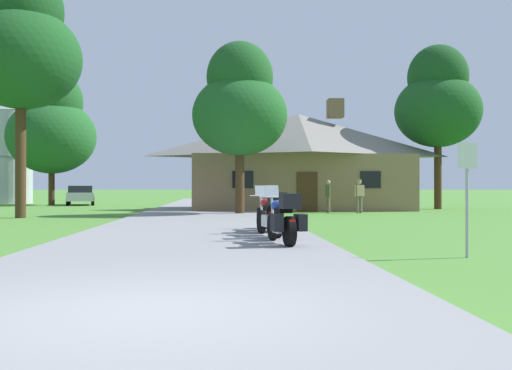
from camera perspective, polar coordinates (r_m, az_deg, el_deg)
ground_plane at (r=26.03m, az=-5.07°, el=-3.09°), size 500.00×500.00×0.00m
asphalt_driveway at (r=24.04m, az=-5.20°, el=-3.26°), size 6.40×80.00×0.06m
motorcycle_blue_nearest_to_camera at (r=12.83m, az=2.70°, el=-3.36°), size 0.93×2.07×1.30m
motorcycle_red_second_in_row at (r=14.98m, az=1.40°, el=-2.86°), size 0.83×2.07×1.30m
motorcycle_yellow_farthest_in_row at (r=16.72m, az=1.24°, el=-2.62°), size 0.72×2.08×1.30m
stone_lodge at (r=34.37m, az=4.17°, el=2.42°), size 12.88×7.18×6.50m
bystander_olive_shirt_near_lodge at (r=30.04m, az=7.08°, el=-0.93°), size 0.24×0.55×1.67m
bystander_tan_shirt_beside_signpost at (r=29.86m, az=10.06°, el=-0.90°), size 0.53×0.31×1.69m
metal_signpost_roadside at (r=11.53m, az=19.92°, el=-0.01°), size 0.36×0.06×2.14m
tree_left_near at (r=27.39m, az=-21.98°, el=12.61°), size 5.08×5.08×10.74m
tree_left_far at (r=45.06m, az=-19.32°, el=5.45°), size 6.34×6.34×9.89m
tree_by_lodge_front at (r=28.27m, az=-1.59°, el=7.88°), size 4.57×4.57×8.30m
tree_right_of_lodge at (r=36.78m, az=17.32°, el=7.83°), size 5.09×5.09×9.79m
metal_silo_distant at (r=50.59m, az=-22.75°, el=2.95°), size 3.30×3.30×8.15m
parked_silver_suv_far_left at (r=44.26m, az=-16.75°, el=-0.88°), size 2.77×4.89×1.40m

